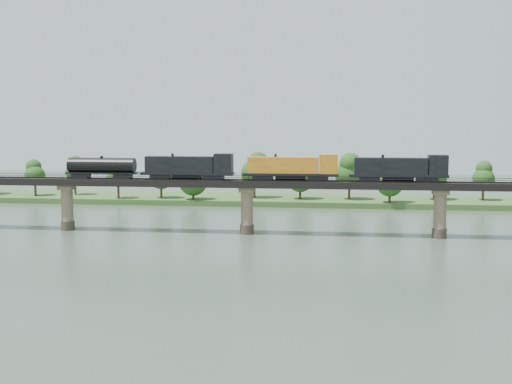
# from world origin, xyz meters

# --- Properties ---
(ground) EXTENTS (400.00, 400.00, 0.00)m
(ground) POSITION_xyz_m (0.00, 0.00, 0.00)
(ground) COLOR #324033
(ground) RESTS_ON ground
(far_bank) EXTENTS (300.00, 24.00, 1.60)m
(far_bank) POSITION_xyz_m (0.00, 85.00, 0.80)
(far_bank) COLOR #305120
(far_bank) RESTS_ON ground
(bridge) EXTENTS (236.00, 30.00, 11.50)m
(bridge) POSITION_xyz_m (0.00, 30.00, 5.46)
(bridge) COLOR #473A2D
(bridge) RESTS_ON ground
(bridge_superstructure) EXTENTS (220.00, 4.90, 0.75)m
(bridge_superstructure) POSITION_xyz_m (0.00, 30.00, 11.79)
(bridge_superstructure) COLOR black
(bridge_superstructure) RESTS_ON bridge
(far_treeline) EXTENTS (289.06, 17.54, 13.60)m
(far_treeline) POSITION_xyz_m (-8.21, 80.52, 8.83)
(far_treeline) COLOR #382619
(far_treeline) RESTS_ON far_bank
(freight_train) EXTENTS (81.15, 3.16, 5.59)m
(freight_train) POSITION_xyz_m (2.05, 30.00, 14.17)
(freight_train) COLOR black
(freight_train) RESTS_ON bridge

